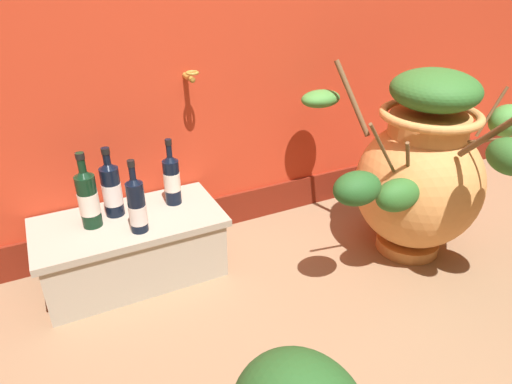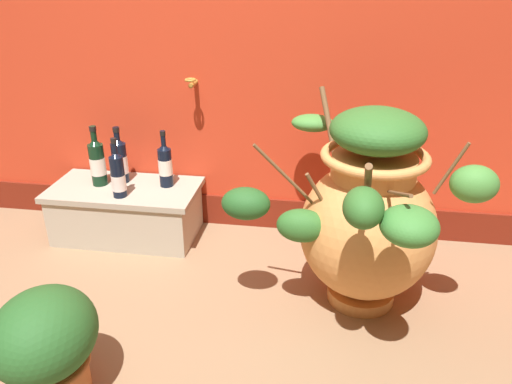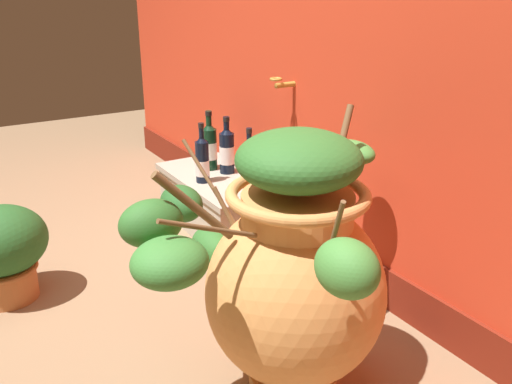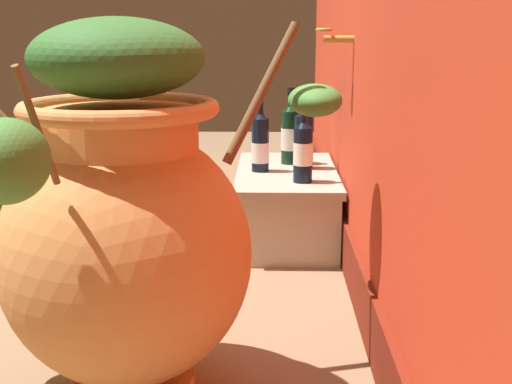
{
  "view_description": "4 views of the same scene",
  "coord_description": "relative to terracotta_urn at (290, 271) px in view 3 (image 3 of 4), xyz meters",
  "views": [
    {
      "loc": [
        -0.84,
        -0.79,
        1.26
      ],
      "look_at": [
        -0.04,
        0.8,
        0.32
      ],
      "focal_mm": 31.83,
      "sensor_mm": 36.0,
      "label": 1
    },
    {
      "loc": [
        0.44,
        -1.34,
        1.36
      ],
      "look_at": [
        0.12,
        0.8,
        0.35
      ],
      "focal_mm": 35.0,
      "sensor_mm": 36.0,
      "label": 2
    },
    {
      "loc": [
        1.84,
        -0.37,
        1.25
      ],
      "look_at": [
        -0.09,
        0.81,
        0.38
      ],
      "focal_mm": 39.24,
      "sensor_mm": 36.0,
      "label": 3
    },
    {
      "loc": [
        2.02,
        0.83,
        0.83
      ],
      "look_at": [
        0.02,
        0.78,
        0.34
      ],
      "focal_mm": 46.68,
      "sensor_mm": 36.0,
      "label": 4
    }
  ],
  "objects": [
    {
      "name": "ground_plane",
      "position": [
        -0.62,
        -0.5,
        -0.42
      ],
      "size": [
        7.0,
        7.0,
        0.0
      ],
      "primitive_type": "plane",
      "color": "#896B4C"
    },
    {
      "name": "terracotta_urn",
      "position": [
        0.0,
        0.0,
        0.0
      ],
      "size": [
        1.01,
        1.03,
        0.86
      ],
      "color": "#D68E4C",
      "rests_on": "ground_plane"
    },
    {
      "name": "stone_ledge",
      "position": [
        -1.21,
        0.4,
        -0.26
      ],
      "size": [
        0.77,
        0.4,
        0.28
      ],
      "color": "#B2A893",
      "rests_on": "ground_plane"
    },
    {
      "name": "wine_bottle_left",
      "position": [
        -1.19,
        0.29,
        -0.02
      ],
      "size": [
        0.07,
        0.07,
        0.3
      ],
      "color": "black",
      "rests_on": "stone_ledge"
    },
    {
      "name": "wine_bottle_middle",
      "position": [
        -1.35,
        0.41,
        -0.0
      ],
      "size": [
        0.08,
        0.08,
        0.32
      ],
      "color": "black",
      "rests_on": "stone_ledge"
    },
    {
      "name": "wine_bottle_right",
      "position": [
        -1.25,
        0.46,
        -0.01
      ],
      "size": [
        0.08,
        0.08,
        0.3
      ],
      "color": "black",
      "rests_on": "stone_ledge"
    },
    {
      "name": "wine_bottle_back",
      "position": [
        -1.0,
        0.45,
        -0.01
      ],
      "size": [
        0.07,
        0.07,
        0.3
      ],
      "color": "black",
      "rests_on": "stone_ledge"
    },
    {
      "name": "potted_shrub",
      "position": [
        -1.04,
        -0.69,
        -0.19
      ],
      "size": [
        0.33,
        0.37,
        0.41
      ],
      "color": "#B26638",
      "rests_on": "ground_plane"
    }
  ]
}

